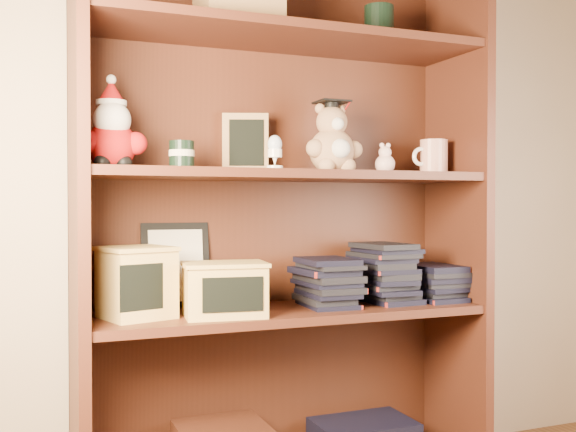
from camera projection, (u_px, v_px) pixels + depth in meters
name	position (u px, v px, depth m)	size (l,w,h in m)	color
bookcase	(281.00, 230.00, 2.00)	(1.20, 0.35, 1.60)	#472014
shelf_lower	(288.00, 313.00, 1.96)	(1.14, 0.33, 0.02)	#472014
shelf_upper	(288.00, 176.00, 1.96)	(1.14, 0.33, 0.02)	#472014
santa_plush	(112.00, 133.00, 1.76)	(0.18, 0.13, 0.25)	#A50F0F
teachers_tin	(182.00, 155.00, 1.84)	(0.07, 0.07, 0.08)	black
chalkboard_plaque	(245.00, 144.00, 2.03)	(0.14, 0.10, 0.18)	#9E7547
egg_cup	(275.00, 151.00, 1.86)	(0.05, 0.05, 0.10)	white
grad_teddy_bear	(333.00, 144.00, 2.00)	(0.18, 0.15, 0.22)	tan
pink_figurine	(385.00, 161.00, 2.07)	(0.06, 0.06, 0.10)	beige
teacher_mug	(433.00, 157.00, 2.14)	(0.12, 0.09, 0.11)	silver
certificate_frame	(176.00, 265.00, 1.98)	(0.20, 0.05, 0.25)	black
treats_box	(137.00, 282.00, 1.80)	(0.22, 0.22, 0.19)	#DBB259
pencils_box	(225.00, 289.00, 1.82)	(0.24, 0.19, 0.15)	#DBB259
book_stack_left	(326.00, 282.00, 2.01)	(0.14, 0.20, 0.14)	black
book_stack_mid	(385.00, 271.00, 2.08)	(0.14, 0.20, 0.19)	black
book_stack_right	(433.00, 282.00, 2.15)	(0.14, 0.20, 0.11)	black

